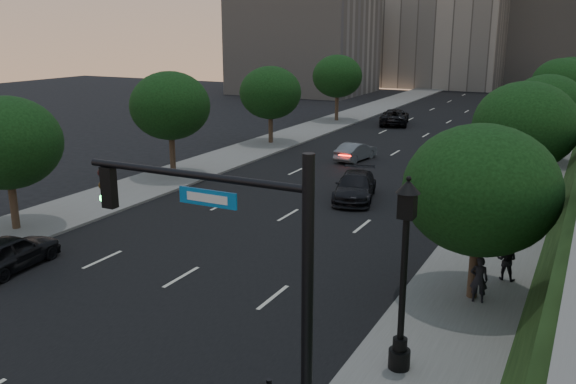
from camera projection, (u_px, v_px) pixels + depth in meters
The scene contains 25 objects.
ground at pixel (85, 334), 19.04m from camera, with size 160.00×160.00×0.00m, color black.
road_surface at pixel (387, 158), 44.83m from camera, with size 16.00×140.00×0.02m, color black.
sidewalk_right at pixel (536, 171), 40.30m from camera, with size 4.50×140.00×0.15m, color slate.
sidewalk_left at pixel (265, 145), 49.32m from camera, with size 4.50×140.00×0.15m, color slate.
office_block_mid at pixel (562, 5), 100.70m from camera, with size 22.00×18.00×26.00m, color #A39D95.
office_block_filler at pixel (304, 44), 88.82m from camera, with size 18.00×16.00×14.00m, color #A39D95.
tree_right_a at pixel (481, 190), 20.34m from camera, with size 5.20×5.20×6.24m.
tree_right_b at pixel (525, 126), 30.53m from camera, with size 5.20×5.20×6.74m.
tree_right_c at pixel (547, 107), 41.83m from camera, with size 5.20×5.20×6.24m.
tree_right_d at pixel (562, 84), 53.74m from camera, with size 5.20×5.20×6.74m.
tree_right_e at pixel (571, 77), 66.76m from camera, with size 5.20×5.20×6.24m.
tree_left_a at pixel (6, 143), 27.63m from camera, with size 5.00×5.00×6.34m.
tree_left_b at pixel (170, 106), 37.85m from camera, with size 5.00×5.00×6.71m.
tree_left_c at pixel (270, 93), 49.12m from camera, with size 5.00×5.00×6.34m.
tree_left_d at pixel (337, 76), 61.06m from camera, with size 5.00×5.00×6.71m.
traffic_signal_mast at pixel (260, 306), 12.64m from camera, with size 5.68×0.56×7.00m.
street_lamp at pixel (403, 285), 16.22m from camera, with size 0.64×0.64×5.62m.
sedan_near_left at pixel (10, 252), 23.94m from camera, with size 1.70×4.23×1.44m, color black.
sedan_mid_left at pixel (356, 152), 43.83m from camera, with size 1.39×3.99×1.32m, color slate.
sedan_far_left at pixel (395, 117), 60.09m from camera, with size 2.58×5.60×1.56m, color black.
sedan_near_right at pixel (355, 187), 33.81m from camera, with size 2.08×5.11×1.48m, color black.
sedan_far_right at pixel (451, 145), 46.29m from camera, with size 1.55×3.84×1.31m, color slate.
pedestrian_a at pixel (479, 279), 20.74m from camera, with size 0.60×0.39×1.64m, color black.
pedestrian_b at pixel (506, 260), 22.61m from camera, with size 0.75×0.58×1.54m, color black.
pedestrian_c at pixel (481, 218), 26.93m from camera, with size 1.13×0.47×1.92m, color black.
Camera 1 is at (13.52, -12.44, 9.25)m, focal length 38.00 mm.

